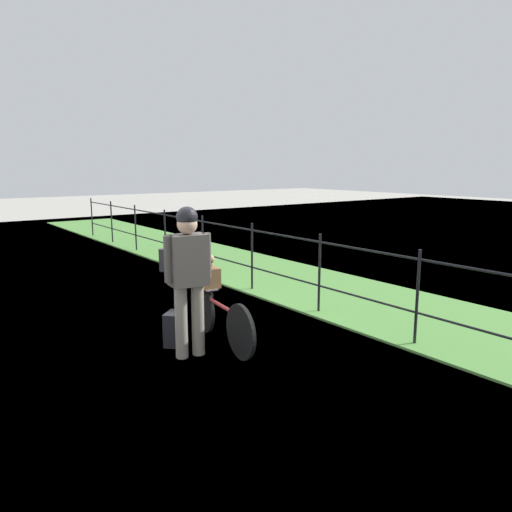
# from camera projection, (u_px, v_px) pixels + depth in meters

# --- Properties ---
(ground_plane) EXTENTS (60.00, 60.00, 0.00)m
(ground_plane) POSITION_uv_depth(u_px,v_px,m) (141.00, 330.00, 6.34)
(ground_plane) COLOR #B2ADA3
(grass_strip) EXTENTS (27.00, 2.40, 0.03)m
(grass_strip) POSITION_uv_depth(u_px,v_px,m) (327.00, 290.00, 8.33)
(grass_strip) COLOR #569342
(grass_strip) RESTS_ON ground
(iron_fence) EXTENTS (18.04, 0.04, 1.16)m
(iron_fence) POSITION_uv_depth(u_px,v_px,m) (283.00, 259.00, 7.63)
(iron_fence) COLOR black
(iron_fence) RESTS_ON ground
(bicycle_main) EXTENTS (1.65, 0.28, 0.63)m
(bicycle_main) POSITION_uv_depth(u_px,v_px,m) (220.00, 317.00, 5.80)
(bicycle_main) COLOR black
(bicycle_main) RESTS_ON ground
(wooden_crate) EXTENTS (0.35, 0.29, 0.25)m
(wooden_crate) POSITION_uv_depth(u_px,v_px,m) (206.00, 277.00, 6.05)
(wooden_crate) COLOR brown
(wooden_crate) RESTS_ON bicycle_main
(terrier_dog) EXTENTS (0.32, 0.17, 0.18)m
(terrier_dog) POSITION_uv_depth(u_px,v_px,m) (207.00, 262.00, 5.99)
(terrier_dog) COLOR tan
(terrier_dog) RESTS_ON wooden_crate
(cyclist_person) EXTENTS (0.31, 0.54, 1.68)m
(cyclist_person) POSITION_uv_depth(u_px,v_px,m) (188.00, 269.00, 5.32)
(cyclist_person) COLOR gray
(cyclist_person) RESTS_ON ground
(backpack_on_paving) EXTENTS (0.32, 0.33, 0.40)m
(backpack_on_paving) POSITION_uv_depth(u_px,v_px,m) (174.00, 329.00, 5.80)
(backpack_on_paving) COLOR black
(backpack_on_paving) RESTS_ON ground
(mooring_bollard) EXTENTS (0.20, 0.20, 0.46)m
(mooring_bollard) POSITION_uv_depth(u_px,v_px,m) (164.00, 260.00, 9.91)
(mooring_bollard) COLOR #38383D
(mooring_bollard) RESTS_ON ground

